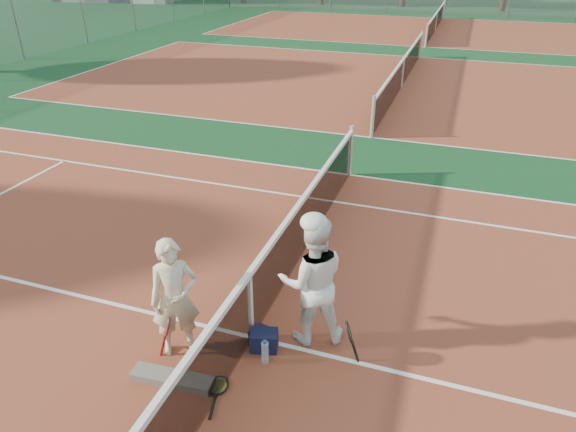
{
  "coord_description": "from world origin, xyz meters",
  "views": [
    {
      "loc": [
        2.08,
        -4.62,
        4.49
      ],
      "look_at": [
        0.0,
        1.42,
        1.05
      ],
      "focal_mm": 32.0,
      "sensor_mm": 36.0,
      "label": 1
    }
  ],
  "objects": [
    {
      "name": "ground",
      "position": [
        0.0,
        0.0,
        0.0
      ],
      "size": [
        130.0,
        130.0,
        0.0
      ],
      "primitive_type": "plane",
      "color": "#0F3A1C",
      "rests_on": "ground"
    },
    {
      "name": "court_main",
      "position": [
        0.0,
        0.0,
        0.0
      ],
      "size": [
        23.77,
        10.97,
        0.01
      ],
      "primitive_type": "cube",
      "color": "brown",
      "rests_on": "ground"
    },
    {
      "name": "court_far_a",
      "position": [
        0.0,
        13.5,
        0.0
      ],
      "size": [
        23.77,
        10.97,
        0.01
      ],
      "primitive_type": "cube",
      "color": "brown",
      "rests_on": "ground"
    },
    {
      "name": "court_far_b",
      "position": [
        0.0,
        27.0,
        0.0
      ],
      "size": [
        23.77,
        10.97,
        0.01
      ],
      "primitive_type": "cube",
      "color": "brown",
      "rests_on": "ground"
    },
    {
      "name": "net_main",
      "position": [
        0.0,
        0.0,
        0.51
      ],
      "size": [
        0.1,
        10.98,
        1.02
      ],
      "primitive_type": null,
      "color": "black",
      "rests_on": "ground"
    },
    {
      "name": "net_far_a",
      "position": [
        0.0,
        13.5,
        0.51
      ],
      "size": [
        0.1,
        10.98,
        1.02
      ],
      "primitive_type": null,
      "color": "black",
      "rests_on": "ground"
    },
    {
      "name": "net_far_b",
      "position": [
        0.0,
        27.0,
        0.51
      ],
      "size": [
        0.1,
        10.98,
        1.02
      ],
      "primitive_type": null,
      "color": "black",
      "rests_on": "ground"
    },
    {
      "name": "player_a",
      "position": [
        -0.76,
        -0.47,
        0.78
      ],
      "size": [
        0.68,
        0.63,
        1.56
      ],
      "primitive_type": "imported",
      "rotation": [
        0.0,
        0.0,
        0.62
      ],
      "color": "beige",
      "rests_on": "ground"
    },
    {
      "name": "player_b",
      "position": [
        0.71,
        0.28,
        0.86
      ],
      "size": [
        1.02,
        0.93,
        1.72
      ],
      "primitive_type": "imported",
      "rotation": [
        0.0,
        0.0,
        3.55
      ],
      "color": "white",
      "rests_on": "ground"
    },
    {
      "name": "racket_red",
      "position": [
        -0.82,
        -0.59,
        0.29
      ],
      "size": [
        0.3,
        0.33,
        0.59
      ],
      "primitive_type": null,
      "rotation": [
        0.0,
        0.0,
        0.52
      ],
      "color": "maroon",
      "rests_on": "ground"
    },
    {
      "name": "racket_black_held",
      "position": [
        1.25,
        -0.01,
        0.29
      ],
      "size": [
        0.28,
        0.32,
        0.58
      ],
      "primitive_type": null,
      "rotation": [
        0.0,
        0.0,
        3.47
      ],
      "color": "black",
      "rests_on": "ground"
    },
    {
      "name": "racket_spare",
      "position": [
        -0.05,
        -0.88,
        0.01
      ],
      "size": [
        0.42,
        0.65,
        0.03
      ],
      "primitive_type": null,
      "rotation": [
        0.0,
        0.0,
        1.83
      ],
      "color": "black",
      "rests_on": "ground"
    },
    {
      "name": "sports_bag_navy",
      "position": [
        0.22,
        -0.14,
        0.13
      ],
      "size": [
        0.38,
        0.31,
        0.26
      ],
      "primitive_type": "cube",
      "rotation": [
        0.0,
        0.0,
        0.27
      ],
      "color": "black",
      "rests_on": "ground"
    },
    {
      "name": "sports_bag_purple",
      "position": [
        0.2,
        -0.1,
        0.13
      ],
      "size": [
        0.35,
        0.28,
        0.25
      ],
      "primitive_type": "cube",
      "rotation": [
        0.0,
        0.0,
        -0.22
      ],
      "color": "black",
      "rests_on": "ground"
    },
    {
      "name": "net_cover_canvas",
      "position": [
        -0.58,
        -0.99,
        0.05
      ],
      "size": [
        0.99,
        0.3,
        0.1
      ],
      "primitive_type": "cube",
      "rotation": [
        0.0,
        0.0,
        0.08
      ],
      "color": "#635F5A",
      "rests_on": "ground"
    },
    {
      "name": "water_bottle",
      "position": [
        0.32,
        -0.35,
        0.15
      ],
      "size": [
        0.09,
        0.09,
        0.3
      ],
      "primitive_type": "cylinder",
      "color": "#C9E2FF",
      "rests_on": "ground"
    }
  ]
}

